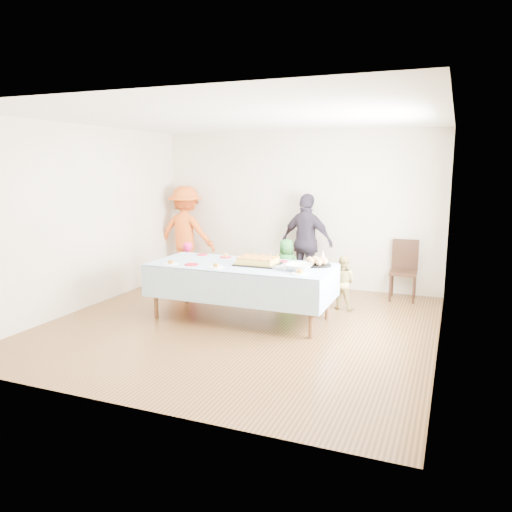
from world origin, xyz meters
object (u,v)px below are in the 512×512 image
Objects in this scene: party_table at (241,268)px; adult_left at (186,233)px; birthday_cake at (258,261)px; dining_chair at (404,266)px.

party_table is 2.77m from adult_left.
birthday_cake is 0.61× the size of dining_chair.
dining_chair is (1.75, 1.91, -0.30)m from birthday_cake.
birthday_cake is 2.61m from dining_chair.
dining_chair is (1.98, 1.96, -0.20)m from party_table.
party_table is at bearing -136.87° from dining_chair.
party_table is 2.79m from dining_chair.
birthday_cake is at bearing 138.72° from adult_left.
party_table is 0.25m from birthday_cake.
adult_left is at bearing 135.41° from party_table.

